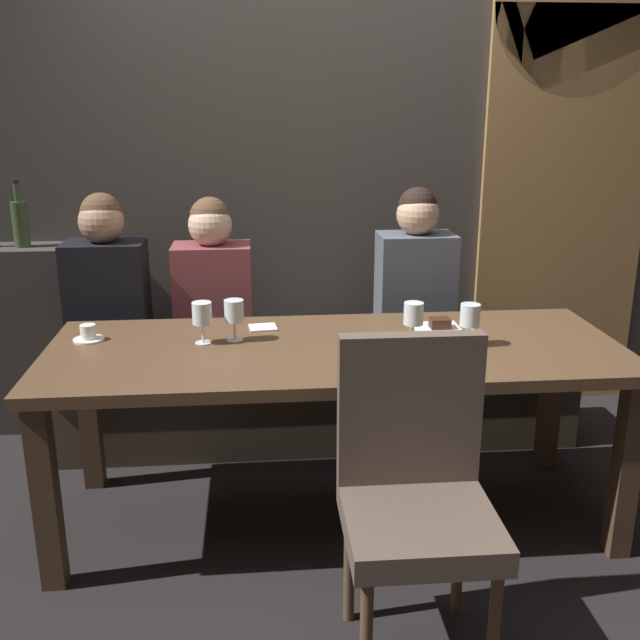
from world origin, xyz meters
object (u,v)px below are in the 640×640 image
at_px(wine_glass_center_back, 470,317).
at_px(wine_glass_end_right, 234,312).
at_px(espresso_cup, 88,334).
at_px(fork_on_table, 471,329).
at_px(diner_redhead, 107,286).
at_px(diner_bearded, 213,284).
at_px(banquette_bench, 319,398).
at_px(chair_near_side, 415,480).
at_px(wine_bottle_pale_label, 20,222).
at_px(dining_table, 335,367).
at_px(wine_glass_center_front, 202,315).
at_px(wine_glass_near_left, 414,316).
at_px(dessert_plate, 438,327).
at_px(diner_far_end, 415,276).

bearing_deg(wine_glass_center_back, wine_glass_end_right, 170.98).
bearing_deg(espresso_cup, fork_on_table, -0.23).
distance_m(diner_redhead, diner_bearded, 0.48).
bearing_deg(banquette_bench, espresso_cup, -150.25).
bearing_deg(chair_near_side, wine_glass_center_back, 62.81).
bearing_deg(wine_bottle_pale_label, espresso_cup, -61.30).
relative_size(dining_table, wine_glass_end_right, 13.41).
relative_size(chair_near_side, fork_on_table, 5.76).
distance_m(diner_redhead, wine_glass_center_back, 1.65).
relative_size(wine_glass_center_front, wine_glass_center_back, 1.00).
height_order(wine_glass_near_left, dessert_plate, wine_glass_near_left).
height_order(banquette_bench, diner_far_end, diner_far_end).
bearing_deg(dessert_plate, banquette_bench, 129.13).
bearing_deg(diner_redhead, wine_bottle_pale_label, 142.90).
height_order(diner_bearded, wine_glass_center_front, diner_bearded).
relative_size(chair_near_side, diner_far_end, 1.22).
bearing_deg(wine_bottle_pale_label, dining_table, -35.59).
xyz_separation_m(dining_table, diner_bearded, (-0.50, 0.73, 0.16)).
relative_size(dining_table, diner_bearded, 2.86).
xyz_separation_m(wine_bottle_pale_label, dessert_plate, (1.87, -0.87, -0.32)).
distance_m(diner_redhead, wine_glass_center_front, 0.76).
height_order(diner_bearded, diner_far_end, diner_far_end).
relative_size(chair_near_side, dessert_plate, 5.16).
distance_m(diner_bearded, wine_glass_center_front, 0.65).
relative_size(diner_far_end, dessert_plate, 4.24).
height_order(dining_table, banquette_bench, dining_table).
relative_size(diner_far_end, fork_on_table, 4.74).
bearing_deg(diner_bearded, fork_on_table, -28.22).
distance_m(dining_table, wine_glass_end_right, 0.45).
xyz_separation_m(dining_table, banquette_bench, (0.00, 0.70, -0.42)).
bearing_deg(wine_glass_near_left, diner_redhead, 151.85).
relative_size(diner_redhead, diner_far_end, 0.99).
bearing_deg(espresso_cup, diner_far_end, 21.73).
bearing_deg(chair_near_side, espresso_cup, 141.86).
distance_m(chair_near_side, espresso_cup, 1.43).
distance_m(wine_glass_center_front, espresso_cup, 0.46).
xyz_separation_m(banquette_bench, diner_bearded, (-0.50, 0.03, 0.59)).
bearing_deg(banquette_bench, dessert_plate, -50.87).
bearing_deg(diner_far_end, fork_on_table, -79.01).
xyz_separation_m(chair_near_side, dessert_plate, (0.28, 0.88, 0.20)).
height_order(diner_far_end, espresso_cup, diner_far_end).
xyz_separation_m(diner_redhead, dessert_plate, (1.42, -0.52, -0.07)).
xyz_separation_m(diner_bearded, wine_glass_center_front, (-0.01, -0.65, 0.04)).
bearing_deg(dining_table, wine_bottle_pale_label, 144.41).
xyz_separation_m(dessert_plate, fork_on_table, (0.14, -0.01, -0.01)).
distance_m(wine_glass_center_front, fork_on_table, 1.09).
bearing_deg(wine_glass_end_right, dessert_plate, 4.04).
distance_m(wine_glass_center_back, espresso_cup, 1.48).
relative_size(diner_bearded, espresso_cup, 6.42).
height_order(dining_table, wine_glass_center_front, wine_glass_center_front).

